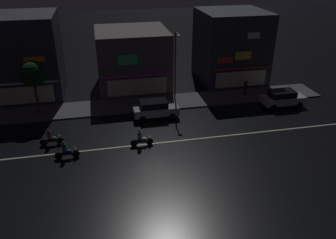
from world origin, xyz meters
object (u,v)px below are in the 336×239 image
Objects in this scene: parked_car_trailing at (155,108)px; motorcycle_opposite_lane at (51,138)px; pedestrian_on_sidewalk at (245,88)px; motorcycle_trailing_far at (66,151)px; parked_car_near_kerb at (283,98)px; traffic_cone at (158,113)px; streetlamp_mid at (176,61)px; motorcycle_lead at (141,139)px.

motorcycle_opposite_lane is at bearing -159.81° from parked_car_trailing.
pedestrian_on_sidewalk is 20.58m from motorcycle_trailing_far.
parked_car_near_kerb is 1.00× the size of parked_car_trailing.
parked_car_near_kerb is (2.66, -3.31, -0.06)m from pedestrian_on_sidewalk.
streetlamp_mid is at bearing 50.13° from traffic_cone.
parked_car_trailing is 2.26× the size of motorcycle_trailing_far.
parked_car_near_kerb is at bearing -17.72° from streetlamp_mid.
motorcycle_lead and motorcycle_opposite_lane have the same top height.
parked_car_near_kerb is at bearing -0.69° from parked_car_trailing.
pedestrian_on_sidewalk is 0.40× the size of parked_car_trailing.
motorcycle_opposite_lane is at bearing -17.84° from motorcycle_lead.
streetlamp_mid is 3.82× the size of motorcycle_opposite_lane.
pedestrian_on_sidewalk is 10.70m from traffic_cone.
motorcycle_lead is (-12.64, -8.24, -0.30)m from pedestrian_on_sidewalk.
parked_car_near_kerb is at bearing -167.18° from motorcycle_lead.
motorcycle_lead is at bearing -112.23° from parked_car_trailing.
motorcycle_trailing_far is at bearing -143.89° from traffic_cone.
pedestrian_on_sidewalk is at bearing 13.98° from motorcycle_opposite_lane.
motorcycle_lead is at bearing -113.73° from traffic_cone.
parked_car_trailing is at bearing 131.49° from pedestrian_on_sidewalk.
motorcycle_trailing_far is at bearing -140.10° from streetlamp_mid.
motorcycle_opposite_lane is at bearing 133.18° from pedestrian_on_sidewalk.
pedestrian_on_sidewalk is 0.91× the size of motorcycle_opposite_lane.
parked_car_trailing is 9.94m from motorcycle_opposite_lane.
parked_car_near_kerb is 2.26× the size of motorcycle_lead.
parked_car_near_kerb is at bearing -1.93° from traffic_cone.
motorcycle_opposite_lane is (-19.89, -6.59, -0.30)m from pedestrian_on_sidewalk.
pedestrian_on_sidewalk reaches higher than motorcycle_trailing_far.
motorcycle_opposite_lane is (-7.25, 1.65, 0.00)m from motorcycle_lead.
streetlamp_mid reaches higher than parked_car_near_kerb.
parked_car_near_kerb is 2.26× the size of motorcycle_opposite_lane.
parked_car_near_kerb reaches higher than motorcycle_opposite_lane.
parked_car_trailing is at bearing -130.37° from streetlamp_mid.
streetlamp_mid is at bearing -134.93° from motorcycle_trailing_far.
pedestrian_on_sidewalk reaches higher than traffic_cone.
motorcycle_trailing_far is (-18.55, -8.91, -0.30)m from pedestrian_on_sidewalk.
streetlamp_mid is at bearing 162.28° from parked_car_near_kerb.
parked_car_trailing reaches higher than motorcycle_opposite_lane.
motorcycle_trailing_far is (-21.21, -5.60, -0.24)m from parked_car_near_kerb.
pedestrian_on_sidewalk is at bearing -149.17° from motorcycle_trailing_far.
motorcycle_opposite_lane is at bearing -54.88° from motorcycle_trailing_far.
motorcycle_trailing_far is (-7.99, -5.76, -0.24)m from parked_car_trailing.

